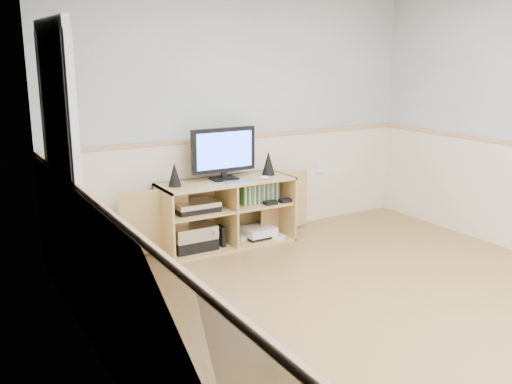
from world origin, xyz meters
TOP-DOWN VIEW (x-y plane):
  - room at (-0.06, 0.12)m, footprint 4.04×4.54m
  - media_cabinet at (-0.32, 2.03)m, footprint 2.07×0.50m
  - monitor at (-0.32, 2.02)m, footprint 0.66×0.18m
  - speaker_left at (-0.84, 1.99)m, footprint 0.12×0.12m
  - speaker_right at (0.17, 1.99)m, footprint 0.13×0.13m
  - keyboard at (-0.24, 1.83)m, footprint 0.33×0.17m
  - mouse at (0.03, 1.83)m, footprint 0.11×0.10m
  - av_components at (-0.67, 1.97)m, footprint 0.51×0.31m
  - game_consoles at (0.02, 1.96)m, footprint 0.45×0.30m
  - game_cases at (0.03, 1.95)m, footprint 0.40×0.14m
  - wall_outlet at (1.00, 2.23)m, footprint 0.12×0.03m

SIDE VIEW (x-z plane):
  - game_consoles at x=0.02m, z-range 0.02..0.13m
  - av_components at x=-0.67m, z-range -0.01..0.45m
  - media_cabinet at x=-0.32m, z-range 0.01..0.66m
  - game_cases at x=0.03m, z-range 0.39..0.58m
  - wall_outlet at x=1.00m, z-range 0.54..0.66m
  - keyboard at x=-0.24m, z-range 0.65..0.66m
  - mouse at x=0.03m, z-range 0.65..0.69m
  - speaker_left at x=-0.84m, z-range 0.65..0.87m
  - speaker_right at x=0.17m, z-range 0.65..0.89m
  - monitor at x=-0.32m, z-range 0.67..1.18m
  - room at x=-0.06m, z-range -0.05..2.49m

